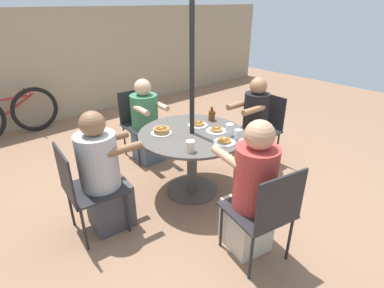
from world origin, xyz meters
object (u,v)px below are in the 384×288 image
object	(u,v)px
patio_chair_east	(266,210)
diner_south	(253,126)
patio_chair_north	(84,186)
diner_west	(146,125)
pancake_plate_c	(216,130)
bicycle	(8,115)
patio_table	(192,146)
coffee_cup	(190,146)
diner_north	(104,178)
patio_chair_south	(262,125)
pancake_plate_a	(161,131)
pancake_plate_b	(224,141)
syrup_bottle	(212,115)
diner_east	(251,194)
drinking_glass_a	(238,135)
pancake_plate_d	(198,124)
patio_chair_west	(140,119)
drinking_glass_b	(230,130)

from	to	relation	value
patio_chair_east	diner_south	bearing A→B (deg)	53.71
patio_chair_north	diner_west	xyz separation A→B (m)	(1.21, 0.86, -0.02)
diner_south	pancake_plate_c	distance (m)	0.79
bicycle	diner_south	bearing A→B (deg)	-58.12
patio_chair_north	patio_table	bearing A→B (deg)	90.00
patio_table	coffee_cup	bearing A→B (deg)	-133.26
patio_table	diner_south	distance (m)	0.98
diner_north	diner_south	size ratio (longest dim) A/B	1.01
patio_chair_south	pancake_plate_a	distance (m)	1.44
diner_south	patio_chair_north	bearing A→B (deg)	88.58
patio_table	coffee_cup	size ratio (longest dim) A/B	10.62
diner_north	diner_west	world-z (taller)	diner_north
pancake_plate_b	syrup_bottle	xyz separation A→B (m)	(0.33, 0.51, 0.05)
diner_east	patio_chair_south	world-z (taller)	diner_east
patio_chair_east	drinking_glass_a	xyz separation A→B (m)	(0.48, 0.71, 0.25)
patio_chair_east	coffee_cup	bearing A→B (deg)	105.47
pancake_plate_d	drinking_glass_a	world-z (taller)	drinking_glass_a
pancake_plate_b	coffee_cup	xyz separation A→B (m)	(-0.37, 0.08, 0.04)
diner_east	syrup_bottle	bearing A→B (deg)	72.57
patio_table	drinking_glass_a	size ratio (longest dim) A/B	11.13
pancake_plate_c	patio_chair_east	bearing A→B (deg)	-114.88
diner_east	pancake_plate_a	distance (m)	1.17
diner_east	pancake_plate_b	distance (m)	0.66
patio_chair_south	patio_chair_west	size ratio (longest dim) A/B	1.00
patio_table	patio_chair_west	distance (m)	1.15
patio_chair_east	patio_chair_south	distance (m)	1.76
pancake_plate_a	syrup_bottle	distance (m)	0.66
patio_chair_north	patio_chair_east	size ratio (longest dim) A/B	1.00
patio_chair_south	patio_chair_west	distance (m)	1.62
patio_table	patio_chair_south	xyz separation A→B (m)	(1.15, -0.06, -0.05)
patio_chair_south	pancake_plate_b	bearing A→B (deg)	109.90
diner_south	pancake_plate_c	bearing A→B (deg)	99.55
patio_chair_south	diner_south	bearing A→B (deg)	90.00
pancake_plate_c	drinking_glass_b	xyz separation A→B (m)	(0.02, -0.17, 0.05)
diner_west	pancake_plate_b	size ratio (longest dim) A/B	5.11
diner_west	pancake_plate_c	bearing A→B (deg)	101.61
pancake_plate_a	drinking_glass_a	distance (m)	0.78
patio_chair_south	pancake_plate_d	xyz separation A→B (m)	(-0.97, 0.16, 0.22)
drinking_glass_a	patio_table	bearing A→B (deg)	119.47
diner_west	pancake_plate_b	xyz separation A→B (m)	(0.01, -1.36, 0.23)
patio_chair_west	patio_chair_north	bearing A→B (deg)	44.16
pancake_plate_d	syrup_bottle	size ratio (longest dim) A/B	1.32
patio_table	diner_east	xyz separation A→B (m)	(-0.20, -0.95, -0.01)
patio_chair_west	bicycle	world-z (taller)	patio_chair_west
pancake_plate_c	drinking_glass_b	world-z (taller)	drinking_glass_b
pancake_plate_c	syrup_bottle	bearing A→B (deg)	53.94
patio_chair_west	pancake_plate_a	world-z (taller)	patio_chair_west
diner_north	diner_east	size ratio (longest dim) A/B	0.97
coffee_cup	drinking_glass_a	bearing A→B (deg)	-11.62
patio_chair_west	drinking_glass_b	distance (m)	1.49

